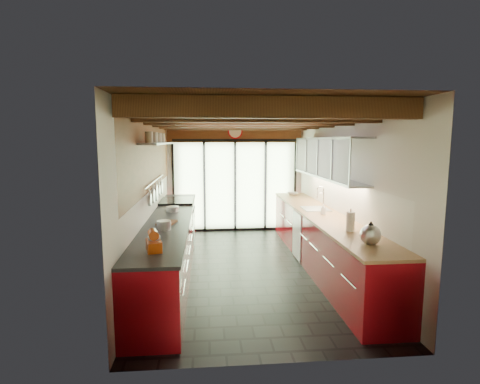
{
  "coord_description": "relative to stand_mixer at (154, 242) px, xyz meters",
  "views": [
    {
      "loc": [
        -0.67,
        -6.07,
        2.15
      ],
      "look_at": [
        -0.09,
        0.4,
        1.25
      ],
      "focal_mm": 28.0,
      "sensor_mm": 36.0,
      "label": 1
    }
  ],
  "objects": [
    {
      "name": "ground",
      "position": [
        1.27,
        1.93,
        -1.02
      ],
      "size": [
        5.5,
        5.5,
        0.0
      ],
      "primitive_type": "plane",
      "color": "black",
      "rests_on": "ground"
    },
    {
      "name": "room_shell",
      "position": [
        1.27,
        1.93,
        0.64
      ],
      "size": [
        5.5,
        5.5,
        5.5
      ],
      "color": "silver",
      "rests_on": "ground"
    },
    {
      "name": "ceiling_beams",
      "position": [
        1.27,
        2.31,
        1.44
      ],
      "size": [
        3.14,
        5.06,
        4.9
      ],
      "color": "#593316",
      "rests_on": "ground"
    },
    {
      "name": "glass_door",
      "position": [
        1.27,
        4.62,
        0.64
      ],
      "size": [
        2.95,
        0.1,
        2.9
      ],
      "color": "#C6EAAD",
      "rests_on": "ground"
    },
    {
      "name": "left_counter",
      "position": [
        -0.01,
        1.93,
        -0.56
      ],
      "size": [
        0.68,
        5.0,
        0.92
      ],
      "color": "maroon",
      "rests_on": "ground"
    },
    {
      "name": "range_stove",
      "position": [
        -0.01,
        3.38,
        -0.55
      ],
      "size": [
        0.66,
        0.9,
        0.97
      ],
      "color": "silver",
      "rests_on": "ground"
    },
    {
      "name": "right_counter",
      "position": [
        2.54,
        1.93,
        -0.56
      ],
      "size": [
        0.68,
        5.0,
        0.92
      ],
      "color": "maroon",
      "rests_on": "ground"
    },
    {
      "name": "sink_assembly",
      "position": [
        2.56,
        2.33,
        -0.06
      ],
      "size": [
        0.45,
        0.52,
        0.43
      ],
      "color": "silver",
      "rests_on": "right_counter"
    },
    {
      "name": "upper_cabinets_right",
      "position": [
        2.7,
        2.23,
        0.83
      ],
      "size": [
        0.34,
        3.0,
        3.0
      ],
      "color": "silver",
      "rests_on": "ground"
    },
    {
      "name": "left_wall_fixtures",
      "position": [
        -0.2,
        2.11,
        0.83
      ],
      "size": [
        0.28,
        2.6,
        0.96
      ],
      "color": "silver",
      "rests_on": "ground"
    },
    {
      "name": "stand_mixer",
      "position": [
        0.0,
        0.0,
        0.0
      ],
      "size": [
        0.22,
        0.3,
        0.25
      ],
      "color": "#B9400E",
      "rests_on": "left_counter"
    },
    {
      "name": "pot_large",
      "position": [
        0.0,
        1.0,
        -0.04
      ],
      "size": [
        0.26,
        0.26,
        0.13
      ],
      "primitive_type": "cylinder",
      "rotation": [
        0.0,
        0.0,
        -0.38
      ],
      "color": "silver",
      "rests_on": "left_counter"
    },
    {
      "name": "pot_small",
      "position": [
        0.0,
        2.35,
        -0.06
      ],
      "size": [
        0.23,
        0.23,
        0.09
      ],
      "primitive_type": "cylinder",
      "rotation": [
        0.0,
        0.0,
        0.02
      ],
      "color": "silver",
      "rests_on": "left_counter"
    },
    {
      "name": "cutting_board",
      "position": [
        0.0,
        1.39,
        -0.08
      ],
      "size": [
        0.3,
        0.37,
        0.03
      ],
      "primitive_type": "cube",
      "rotation": [
        0.0,
        0.0,
        -0.24
      ],
      "color": "brown",
      "rests_on": "left_counter"
    },
    {
      "name": "kettle",
      "position": [
        2.54,
        0.05,
        0.03
      ],
      "size": [
        0.28,
        0.32,
        0.29
      ],
      "color": "silver",
      "rests_on": "right_counter"
    },
    {
      "name": "paper_towel",
      "position": [
        2.54,
        0.67,
        0.03
      ],
      "size": [
        0.12,
        0.12,
        0.32
      ],
      "color": "white",
      "rests_on": "right_counter"
    },
    {
      "name": "soap_bottle",
      "position": [
        2.54,
        1.86,
        -0.01
      ],
      "size": [
        0.09,
        0.09,
        0.17
      ],
      "primitive_type": "imported",
      "rotation": [
        0.0,
        0.0,
        -0.22
      ],
      "color": "silver",
      "rests_on": "right_counter"
    },
    {
      "name": "bowl",
      "position": [
        2.54,
        4.11,
        -0.07
      ],
      "size": [
        0.28,
        0.28,
        0.06
      ],
      "primitive_type": "imported",
      "rotation": [
        0.0,
        0.0,
        -0.19
      ],
      "color": "silver",
      "rests_on": "right_counter"
    }
  ]
}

